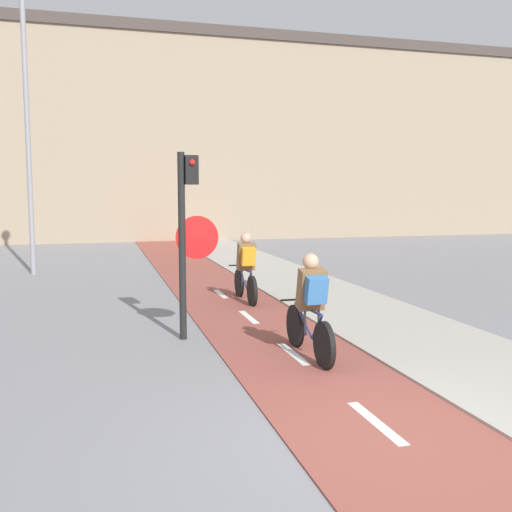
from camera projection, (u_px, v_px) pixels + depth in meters
The scene contains 7 objects.
ground_plane at pixel (402, 446), 5.15m from camera, with size 120.00×120.00×0.00m, color gray.
bike_lane at pixel (401, 445), 5.16m from camera, with size 2.01×60.00×0.02m.
building_row_background at pixel (150, 138), 28.80m from camera, with size 60.00×5.20×10.13m.
traffic_light_pole at pixel (188, 224), 8.76m from camera, with size 0.67×0.25×2.90m.
street_lamp_far at pixel (26, 98), 15.53m from camera, with size 0.36×0.36×8.15m.
cyclist_near at pixel (311, 308), 7.81m from camera, with size 0.46×1.76×1.46m.
cyclist_far at pixel (246, 269), 11.92m from camera, with size 0.46×1.73×1.45m.
Camera 1 is at (-2.58, -4.41, 2.27)m, focal length 40.00 mm.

